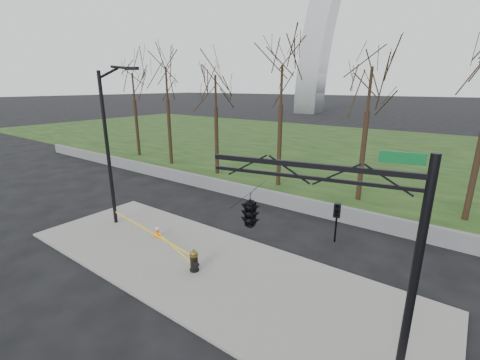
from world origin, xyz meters
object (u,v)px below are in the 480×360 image
Objects in this scene: fire_hydrant at (194,261)px; street_light at (110,139)px; traffic_signal_mast at (278,214)px; traffic_cone at (157,231)px.

fire_hydrant is 0.12× the size of street_light.
street_light is at bearing 155.36° from traffic_signal_mast.
fire_hydrant is 1.46× the size of traffic_cone.
street_light reaches higher than fire_hydrant.
traffic_signal_mast is (8.15, -2.54, 3.72)m from traffic_cone.
traffic_cone is 9.31m from traffic_signal_mast.
street_light is 11.44m from traffic_signal_mast.
street_light reaches higher than traffic_signal_mast.
fire_hydrant is 3.79m from traffic_cone.
traffic_signal_mast is (11.17, -2.41, -0.55)m from street_light.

